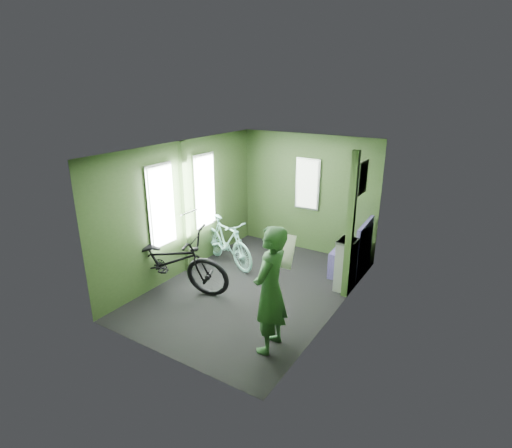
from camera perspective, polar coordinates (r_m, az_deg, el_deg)
The scene contains 6 objects.
room at distance 6.11m, azimuth -0.60°, elevation 2.87°, with size 4.00×4.02×2.31m.
bicycle_black at distance 6.72m, azimuth -12.23°, elevation -9.27°, with size 0.72×2.08×1.09m, color black.
bicycle_mint at distance 7.50m, azimuth -4.09°, elevation -5.67°, with size 0.42×1.50×0.90m, color #8BD8CF.
passenger at distance 4.89m, azimuth 2.06°, elevation -9.37°, with size 0.43×0.71×1.65m.
waste_box at distance 6.59m, azimuth 12.68°, elevation -5.72°, with size 0.25×0.35×0.86m, color slate.
bench_seat at distance 7.25m, azimuth 13.50°, elevation -4.64°, with size 0.56×0.94×0.97m.
Camera 1 is at (3.11, -4.89, 3.19)m, focal length 28.00 mm.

